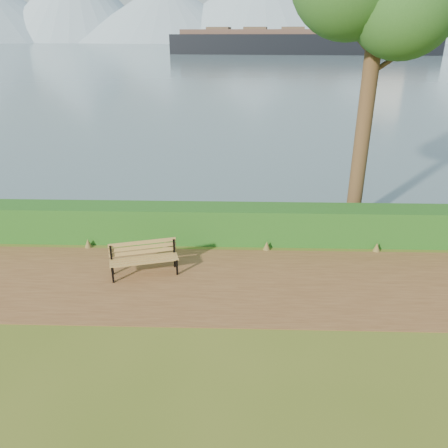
{
  "coord_description": "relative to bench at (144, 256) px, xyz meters",
  "views": [
    {
      "loc": [
        0.79,
        -8.39,
        5.25
      ],
      "look_at": [
        0.49,
        1.2,
        1.1
      ],
      "focal_mm": 35.0,
      "sensor_mm": 36.0,
      "label": 1
    }
  ],
  "objects": [
    {
      "name": "ground",
      "position": [
        1.4,
        -0.71,
        -0.46
      ],
      "size": [
        140.0,
        140.0,
        0.0
      ],
      "primitive_type": "plane",
      "color": "#4C5D1A",
      "rests_on": "ground"
    },
    {
      "name": "path",
      "position": [
        1.4,
        -0.41,
        -0.45
      ],
      "size": [
        40.0,
        3.4,
        0.01
      ],
      "primitive_type": "cube",
      "color": "brown",
      "rests_on": "ground"
    },
    {
      "name": "hedge",
      "position": [
        1.4,
        1.89,
        0.04
      ],
      "size": [
        32.0,
        0.85,
        1.0
      ],
      "primitive_type": "cube",
      "color": "#184D16",
      "rests_on": "ground"
    },
    {
      "name": "water",
      "position": [
        1.4,
        259.29,
        -0.45
      ],
      "size": [
        700.0,
        510.0,
        0.0
      ],
      "primitive_type": "cube",
      "color": "#466371",
      "rests_on": "ground"
    },
    {
      "name": "mountains",
      "position": [
        -7.77,
        405.34,
        27.24
      ],
      "size": [
        585.0,
        190.0,
        70.0
      ],
      "color": "#829BAE",
      "rests_on": "ground"
    },
    {
      "name": "bench",
      "position": [
        0.0,
        0.0,
        0.0
      ],
      "size": [
        1.65,
        0.88,
        0.8
      ],
      "rotation": [
        0.0,
        0.0,
        0.28
      ],
      "color": "black",
      "rests_on": "ground"
    },
    {
      "name": "cargo_ship",
      "position": [
        23.96,
        134.29,
        3.11
      ],
      "size": [
        79.87,
        21.31,
        23.97
      ],
      "rotation": [
        0.0,
        0.0,
        -0.11
      ],
      "color": "black",
      "rests_on": "ground"
    }
  ]
}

